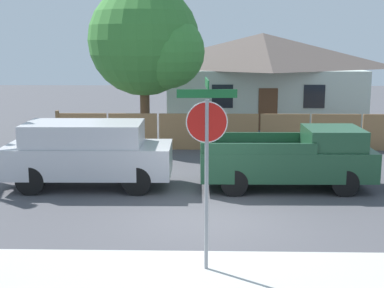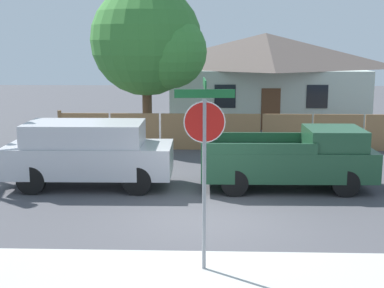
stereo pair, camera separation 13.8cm
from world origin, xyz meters
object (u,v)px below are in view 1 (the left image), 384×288
house (262,76)px  orange_pickup (292,159)px  stop_sign (207,141)px  oak_tree (149,43)px  red_suv (88,152)px

house → orange_pickup: bearing=-92.1°
orange_pickup → stop_sign: bearing=-114.4°
oak_tree → stop_sign: size_ratio=1.86×
house → orange_pickup: 13.50m
oak_tree → red_suv: 7.95m
orange_pickup → oak_tree: bearing=122.6°
red_suv → stop_sign: bearing=-59.8°
house → red_suv: 14.89m
orange_pickup → stop_sign: size_ratio=1.39×
oak_tree → stop_sign: 13.19m
house → stop_sign: 19.25m
red_suv → oak_tree: bearing=80.9°
house → red_suv: house is taller
house → oak_tree: bearing=-130.7°
oak_tree → stop_sign: oak_tree is taller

